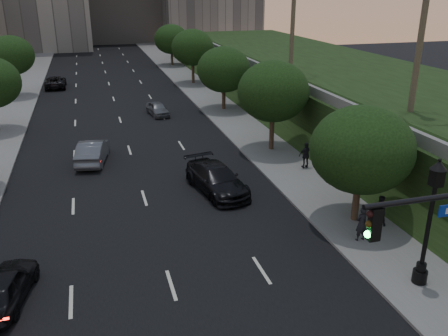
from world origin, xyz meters
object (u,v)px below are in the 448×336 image
object	(u,v)px
sedan_near_left	(4,287)
sedan_near_right	(217,179)
sedan_far_right	(158,109)
sedan_mid_left	(93,151)
pedestrian_c	(306,155)
street_lamp	(428,229)
sedan_far_left	(56,82)
pedestrian_a	(361,224)
pedestrian_b	(380,210)

from	to	relation	value
sedan_near_left	sedan_near_right	bearing A→B (deg)	-131.23
sedan_far_right	sedan_mid_left	bearing A→B (deg)	-127.56
pedestrian_c	sedan_near_right	bearing A→B (deg)	15.31
street_lamp	sedan_near_left	distance (m)	16.84
street_lamp	sedan_mid_left	xyz separation A→B (m)	(-12.60, 18.91, -1.83)
sedan_far_left	sedan_near_right	size ratio (longest dim) A/B	0.91
sedan_near_left	pedestrian_c	size ratio (longest dim) A/B	2.40
sedan_far_right	pedestrian_c	world-z (taller)	pedestrian_c
street_lamp	sedan_near_left	world-z (taller)	street_lamp
pedestrian_a	pedestrian_c	xyz separation A→B (m)	(1.67, 9.68, 0.02)
sedan_mid_left	pedestrian_c	distance (m)	14.80
pedestrian_a	sedan_far_left	bearing A→B (deg)	-78.20
street_lamp	sedan_mid_left	bearing A→B (deg)	123.67
sedan_near_right	pedestrian_c	world-z (taller)	pedestrian_c
pedestrian_b	sedan_near_left	bearing A→B (deg)	21.04
sedan_near_right	pedestrian_b	bearing A→B (deg)	-55.46
sedan_far_left	pedestrian_a	xyz separation A→B (m)	(15.72, -43.22, 0.31)
pedestrian_c	sedan_mid_left	bearing A→B (deg)	-21.86
sedan_mid_left	pedestrian_a	size ratio (longest dim) A/B	2.80
sedan_near_right	sedan_far_right	distance (m)	18.97
pedestrian_c	street_lamp	bearing A→B (deg)	84.91
sedan_mid_left	sedan_near_right	xyz separation A→B (m)	(7.02, -7.33, 0.02)
sedan_mid_left	sedan_near_left	bearing A→B (deg)	87.17
pedestrian_a	sedan_near_left	bearing A→B (deg)	-7.15
sedan_mid_left	pedestrian_c	bearing A→B (deg)	169.20
sedan_near_left	sedan_mid_left	bearing A→B (deg)	-91.86
sedan_mid_left	pedestrian_a	world-z (taller)	pedestrian_a
sedan_far_left	pedestrian_c	world-z (taller)	pedestrian_c
sedan_near_left	pedestrian_b	bearing A→B (deg)	-163.62
sedan_mid_left	sedan_near_right	world-z (taller)	sedan_near_right
sedan_near_left	pedestrian_b	xyz separation A→B (m)	(17.57, 1.39, 0.25)
street_lamp	sedan_near_right	distance (m)	12.98
sedan_mid_left	pedestrian_c	world-z (taller)	pedestrian_c
sedan_far_left	pedestrian_c	distance (m)	37.78
street_lamp	sedan_mid_left	size ratio (longest dim) A/B	1.15
sedan_near_left	pedestrian_a	xyz separation A→B (m)	(15.84, 0.29, 0.30)
sedan_far_left	pedestrian_a	size ratio (longest dim) A/B	2.94
sedan_far_left	sedan_near_right	distance (m)	36.98
street_lamp	sedan_mid_left	world-z (taller)	street_lamp
street_lamp	pedestrian_c	distance (m)	13.59
pedestrian_b	pedestrian_c	bearing A→B (deg)	-73.14
sedan_near_right	pedestrian_b	xyz separation A→B (m)	(6.79, -6.71, 0.15)
sedan_near_right	sedan_far_right	bearing A→B (deg)	81.35
sedan_mid_left	sedan_near_right	bearing A→B (deg)	144.62
sedan_near_left	sedan_mid_left	size ratio (longest dim) A/B	0.87
sedan_far_left	sedan_far_right	distance (m)	19.23
sedan_mid_left	sedan_far_right	world-z (taller)	sedan_mid_left
street_lamp	pedestrian_b	world-z (taller)	street_lamp
sedan_near_right	sedan_far_left	bearing A→B (deg)	95.96
street_lamp	sedan_near_right	xyz separation A→B (m)	(-5.58, 11.58, -1.82)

